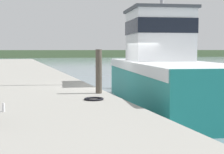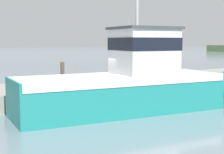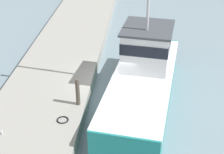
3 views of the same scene
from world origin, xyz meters
name	(u,v)px [view 3 (image 3 of 3)]	position (x,y,z in m)	size (l,w,h in m)	color
ground_plane	(112,93)	(0.00, 0.00, 0.00)	(320.00, 320.00, 0.00)	gray
dock_pier	(51,84)	(-3.49, 0.00, 0.40)	(4.71, 80.00, 0.81)	gray
fishing_boat_main	(144,76)	(1.74, -0.36, 1.41)	(4.36, 11.88, 10.15)	teal
mooring_post	(78,92)	(-1.48, -2.38, 1.53)	(0.20, 0.20, 1.44)	#51473D
hose_coil	(63,120)	(-1.98, -3.77, 0.83)	(0.56, 0.56, 0.06)	black
water_bottle_on_curb	(2,132)	(-4.42, -4.99, 0.91)	(0.07, 0.07, 0.20)	silver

